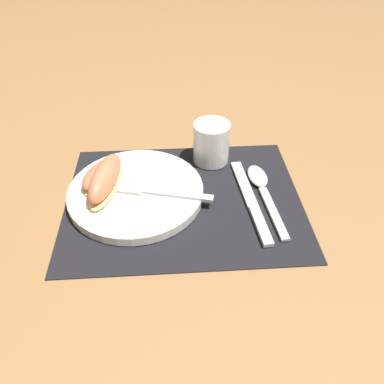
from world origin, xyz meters
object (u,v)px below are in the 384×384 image
Objects in this scene: juice_glass at (211,145)px; citrus_wedge_1 at (106,179)px; knife at (251,201)px; fork at (147,190)px; spoon at (261,185)px; citrus_wedge_0 at (102,175)px; plate at (136,192)px.

juice_glass reaches higher than citrus_wedge_1.
juice_glass is 0.37× the size of knife.
citrus_wedge_1 reaches higher than fork.
knife is 1.61× the size of citrus_wedge_1.
citrus_wedge_1 is at bearing -179.01° from spoon.
fork is at bearing -10.77° from citrus_wedge_1.
juice_glass reaches higher than knife.
fork is at bearing -138.54° from juice_glass.
spoon is 0.20m from fork.
fork is 0.09m from citrus_wedge_0.
juice_glass is at bearing 132.42° from spoon.
juice_glass is 0.40× the size of fork.
knife is 0.05m from spoon.
fork is 0.07m from citrus_wedge_1.
juice_glass is at bearing 26.47° from citrus_wedge_1.
plate is at bearing 155.13° from fork.
spoon is (0.22, 0.01, -0.00)m from plate.
fork is at bearing 172.75° from knife.
citrus_wedge_0 is at bearing 114.36° from citrus_wedge_1.
spoon is 1.43× the size of citrus_wedge_1.
citrus_wedge_0 is at bearing 157.04° from plate.
citrus_wedge_1 is (-0.05, 0.00, 0.03)m from plate.
spoon is 0.28m from citrus_wedge_0.
juice_glass is 0.42× the size of spoon.
juice_glass is 0.59× the size of citrus_wedge_1.
juice_glass is 0.16m from fork.
plate is 0.20m from knife.
spoon is at bearing 0.99° from citrus_wedge_1.
plate is 0.22m from spoon.
citrus_wedge_1 is (-0.27, -0.00, 0.03)m from spoon.
citrus_wedge_0 is 0.02m from citrus_wedge_1.
knife is 1.12× the size of spoon.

